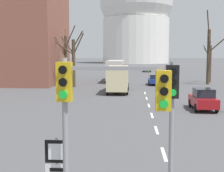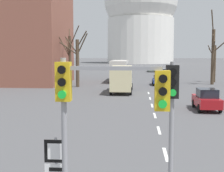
{
  "view_description": "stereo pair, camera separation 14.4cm",
  "coord_description": "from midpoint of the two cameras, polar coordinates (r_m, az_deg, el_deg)",
  "views": [
    {
      "loc": [
        -1.42,
        -2.2,
        4.46
      ],
      "look_at": [
        -2.04,
        7.06,
        3.52
      ],
      "focal_mm": 50.0,
      "sensor_mm": 36.0,
      "label": 1
    },
    {
      "loc": [
        -1.28,
        -2.19,
        4.46
      ],
      "look_at": [
        -2.04,
        7.06,
        3.52
      ],
      "focal_mm": 50.0,
      "sensor_mm": 36.0,
      "label": 2
    }
  ],
  "objects": [
    {
      "name": "sedan_mid_centre",
      "position": [
        63.27,
        8.74,
        2.42
      ],
      "size": [
        1.69,
        4.44,
        1.66
      ],
      "color": "slate",
      "rests_on": "ground_plane"
    },
    {
      "name": "lane_stripe_7",
      "position": [
        36.56,
        5.93,
        -1.27
      ],
      "size": [
        0.16,
        2.0,
        0.01
      ],
      "primitive_type": "cube",
      "color": "silver",
      "rests_on": "ground_plane"
    },
    {
      "name": "traffic_signal_near_left",
      "position": [
        7.59,
        -2.72,
        -2.83
      ],
      "size": [
        2.75,
        0.34,
        4.38
      ],
      "color": "gray",
      "rests_on": "ground_plane"
    },
    {
      "name": "bare_tree_right_far",
      "position": [
        48.78,
        17.21,
        5.58
      ],
      "size": [
        2.87,
        2.37,
        10.84
      ],
      "color": "#473828",
      "rests_on": "ground_plane"
    },
    {
      "name": "lane_stripe_4",
      "position": [
        23.23,
        7.13,
        -5.34
      ],
      "size": [
        0.16,
        2.0,
        0.01
      ],
      "primitive_type": "cube",
      "color": "silver",
      "rests_on": "ground_plane"
    },
    {
      "name": "sedan_near_left",
      "position": [
        60.22,
        1.99,
        2.27
      ],
      "size": [
        1.75,
        3.84,
        1.6
      ],
      "color": "#B7B7BC",
      "rests_on": "ground_plane"
    },
    {
      "name": "sedan_near_right",
      "position": [
        26.22,
        16.17,
        -2.33
      ],
      "size": [
        1.77,
        3.92,
        1.75
      ],
      "color": "maroon",
      "rests_on": "ground_plane"
    },
    {
      "name": "apartment_block_left",
      "position": [
        51.72,
        -19.54,
        11.27
      ],
      "size": [
        18.0,
        14.0,
        19.42
      ],
      "primitive_type": "cube",
      "color": "brown",
      "rests_on": "ground_plane"
    },
    {
      "name": "traffic_signal_centre_tall",
      "position": [
        9.23,
        10.44,
        -3.49
      ],
      "size": [
        0.36,
        0.34,
        4.26
      ],
      "color": "gray",
      "rests_on": "ground_plane"
    },
    {
      "name": "bare_tree_left_far",
      "position": [
        45.01,
        -8.54,
        5.23
      ],
      "size": [
        3.41,
        4.09,
        8.47
      ],
      "color": "#473828",
      "rests_on": "ground_plane"
    },
    {
      "name": "capitol_dome",
      "position": [
        166.72,
        4.39,
        13.29
      ],
      "size": [
        38.28,
        38.28,
        54.07
      ],
      "color": "silver",
      "rests_on": "ground_plane"
    },
    {
      "name": "bare_tree_right_near",
      "position": [
        52.81,
        17.4,
        4.23
      ],
      "size": [
        1.78,
        3.56,
        7.02
      ],
      "color": "#473828",
      "rests_on": "ground_plane"
    },
    {
      "name": "lane_stripe_6",
      "position": [
        32.1,
        6.22,
        -2.25
      ],
      "size": [
        0.16,
        2.0,
        0.01
      ],
      "primitive_type": "cube",
      "color": "silver",
      "rests_on": "ground_plane"
    },
    {
      "name": "lane_stripe_2",
      "position": [
        14.53,
        9.2,
        -12.17
      ],
      "size": [
        0.16,
        2.0,
        0.01
      ],
      "primitive_type": "cube",
      "color": "silver",
      "rests_on": "ground_plane"
    },
    {
      "name": "lane_stripe_3",
      "position": [
        18.84,
        7.92,
        -7.97
      ],
      "size": [
        0.16,
        2.0,
        0.01
      ],
      "primitive_type": "cube",
      "color": "silver",
      "rests_on": "ground_plane"
    },
    {
      "name": "delivery_truck",
      "position": [
        36.6,
        1.03,
        1.44
      ],
      "size": [
        2.44,
        7.2,
        3.14
      ],
      "color": "#333842",
      "rests_on": "ground_plane"
    },
    {
      "name": "sedan_far_right",
      "position": [
        81.2,
        6.36,
        3.12
      ],
      "size": [
        1.93,
        4.09,
        1.49
      ],
      "color": "#2D4C33",
      "rests_on": "ground_plane"
    },
    {
      "name": "city_bus",
      "position": [
        52.23,
        0.58,
        3.12
      ],
      "size": [
        2.66,
        10.8,
        3.48
      ],
      "color": "beige",
      "rests_on": "ground_plane"
    },
    {
      "name": "bare_tree_left_near",
      "position": [
        43.18,
        -7.17,
        4.75
      ],
      "size": [
        3.78,
        1.45,
        7.67
      ],
      "color": "#473828",
      "rests_on": "ground_plane"
    },
    {
      "name": "route_sign_post",
      "position": [
        8.45,
        -10.56,
        -14.27
      ],
      "size": [
        0.6,
        0.08,
        2.33
      ],
      "color": "gray",
      "rests_on": "ground_plane"
    },
    {
      "name": "sedan_far_left",
      "position": [
        46.34,
        7.67,
        1.19
      ],
      "size": [
        1.72,
        4.33,
        1.59
      ],
      "color": "navy",
      "rests_on": "ground_plane"
    },
    {
      "name": "lane_stripe_5",
      "position": [
        27.65,
        6.6,
        -3.55
      ],
      "size": [
        0.16,
        2.0,
        0.01
      ],
      "primitive_type": "cube",
      "color": "silver",
      "rests_on": "ground_plane"
    }
  ]
}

